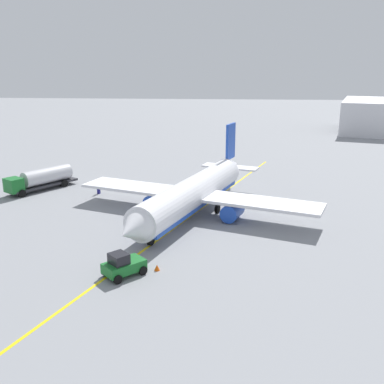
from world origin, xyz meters
The scene contains 8 objects.
ground_plane centered at (0.00, 0.00, 0.00)m, with size 400.00×400.00×0.00m, color gray.
airplane centered at (-0.46, 0.16, 2.70)m, with size 32.14×31.06×9.76m.
fuel_tanker centered at (-9.79, -23.39, 1.73)m, with size 10.62×8.13×3.15m.
pushback_tug centered at (16.98, -4.63, 1.01)m, with size 4.04×4.02×2.20m.
refueling_worker centered at (-8.47, -14.32, 0.82)m, with size 0.58×0.45×1.71m.
safety_cone_nose centered at (15.71, -1.83, 0.29)m, with size 0.52×0.52×0.57m, color #F2590F.
distant_hangar centered at (-78.44, 43.48, 4.38)m, with size 32.32×21.89×8.77m.
taxi_line_marking centered at (0.00, 0.00, 0.01)m, with size 69.98×0.30×0.01m, color yellow.
Camera 1 is at (52.15, 4.51, 17.89)m, focal length 41.60 mm.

